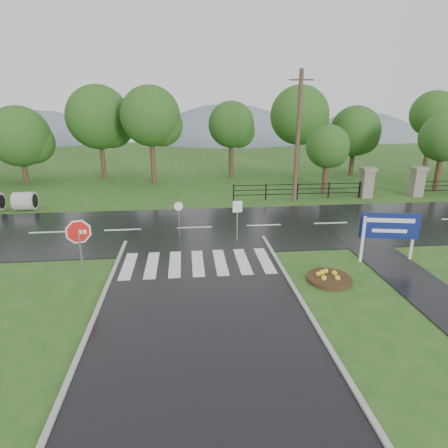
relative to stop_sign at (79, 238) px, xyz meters
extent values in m
plane|color=#2B561C|center=(4.47, -3.49, -1.95)|extent=(120.00, 120.00, 0.00)
cube|color=black|center=(4.47, 6.51, -1.95)|extent=(90.00, 8.00, 0.04)
cube|color=black|center=(12.97, 0.51, -1.95)|extent=(2.20, 11.00, 0.04)
cube|color=silver|center=(1.47, 1.51, -1.89)|extent=(0.50, 2.80, 0.02)
cube|color=silver|center=(2.47, 1.51, -1.89)|extent=(0.50, 2.80, 0.02)
cube|color=silver|center=(3.47, 1.51, -1.89)|extent=(0.50, 2.80, 0.02)
cube|color=silver|center=(4.47, 1.51, -1.89)|extent=(0.50, 2.80, 0.02)
cube|color=silver|center=(5.47, 1.51, -1.89)|extent=(0.50, 2.80, 0.02)
cube|color=silver|center=(6.47, 1.51, -1.89)|extent=(0.50, 2.80, 0.02)
cube|color=silver|center=(7.47, 1.51, -1.89)|extent=(0.50, 2.80, 0.02)
cube|color=#A3A39B|center=(8.02, -7.49, -1.95)|extent=(0.15, 24.00, 0.12)
cube|color=gray|center=(17.47, 12.51, -0.95)|extent=(0.80, 0.80, 2.00)
cube|color=#6B6659|center=(17.47, 12.51, 0.17)|extent=(1.00, 1.00, 0.24)
cube|color=gray|center=(21.47, 12.51, -0.95)|extent=(0.80, 0.80, 2.00)
cube|color=#6B6659|center=(21.47, 12.51, 0.17)|extent=(1.00, 1.00, 0.24)
cube|color=black|center=(12.22, 12.51, -1.55)|extent=(9.50, 0.05, 0.05)
cube|color=black|center=(12.22, 12.51, -1.20)|extent=(9.50, 0.05, 0.05)
cube|color=black|center=(12.22, 12.51, -0.85)|extent=(9.50, 0.05, 0.05)
cube|color=black|center=(7.47, 12.51, -1.35)|extent=(0.08, 0.08, 1.20)
cube|color=black|center=(16.97, 12.51, -1.35)|extent=(0.08, 0.08, 1.20)
cube|color=black|center=(21.97, 12.51, -1.35)|extent=(0.08, 0.08, 1.20)
sphere|color=slate|center=(-23.53, 61.51, -16.35)|extent=(40.00, 40.00, 40.00)
sphere|color=slate|center=(12.47, 61.51, -19.23)|extent=(48.00, 48.00, 48.00)
sphere|color=slate|center=(40.47, 61.51, -14.91)|extent=(36.00, 36.00, 36.00)
cylinder|color=#9E9B93|center=(-6.58, 11.51, -1.35)|extent=(1.30, 1.20, 1.20)
cube|color=#939399|center=(0.00, 0.00, -0.91)|extent=(0.06, 0.06, 2.09)
cylinder|color=white|center=(0.00, 0.01, 0.24)|extent=(1.20, 0.40, 1.26)
cylinder|color=red|center=(0.00, 0.00, 0.24)|extent=(1.05, 0.36, 1.09)
cube|color=silver|center=(11.72, 1.02, -0.89)|extent=(0.13, 0.13, 2.13)
cube|color=silver|center=(14.06, 1.02, -0.89)|extent=(0.13, 0.13, 2.13)
cube|color=navy|center=(12.89, 1.02, -0.31)|extent=(2.51, 0.57, 1.17)
cube|color=white|center=(12.89, 0.98, -0.04)|extent=(1.98, 0.41, 0.19)
cube|color=white|center=(12.89, 0.98, -0.52)|extent=(1.46, 0.31, 0.16)
cylinder|color=#332111|center=(9.63, -0.67, -1.87)|extent=(1.76, 1.76, 0.18)
cube|color=#939399|center=(6.58, 4.17, -0.95)|extent=(0.04, 0.04, 2.01)
cube|color=white|center=(6.58, 4.15, -0.10)|extent=(0.48, 0.05, 0.58)
cylinder|color=#939399|center=(3.65, 5.01, -1.04)|extent=(0.05, 0.05, 1.82)
cylinder|color=white|center=(3.65, 4.99, -0.22)|extent=(0.45, 0.09, 0.46)
cylinder|color=#473523|center=(11.85, 12.01, 2.51)|extent=(0.30, 0.30, 8.93)
cube|color=brown|center=(11.85, 12.01, 6.28)|extent=(1.58, 0.33, 0.10)
cylinder|color=#3D2B1C|center=(14.82, 14.01, -0.43)|extent=(0.41, 0.41, 3.05)
sphere|color=#214E18|center=(14.82, 14.01, 1.70)|extent=(3.25, 3.25, 3.25)
cylinder|color=#3D2B1C|center=(24.10, 14.01, -0.19)|extent=(0.45, 0.45, 3.53)
sphere|color=#214E18|center=(24.10, 14.01, 2.29)|extent=(3.71, 3.71, 3.71)
camera|label=1|loc=(4.06, -13.69, 4.83)|focal=30.00mm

